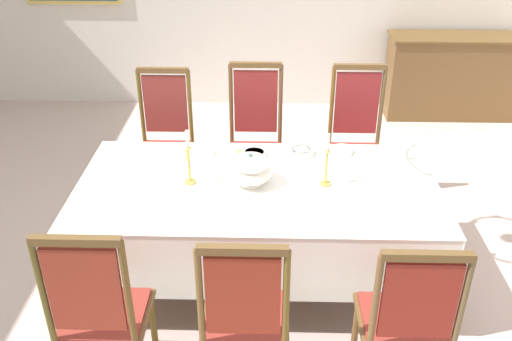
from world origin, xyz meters
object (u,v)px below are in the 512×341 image
(chair_south_a, at_px, (100,312))
(spoon_primary, at_px, (186,151))
(candlestick_west, at_px, (189,162))
(spoon_secondary, at_px, (239,153))
(bowl_near_right, at_px, (254,153))
(soup_tureen, at_px, (250,169))
(chair_north_c, at_px, (356,140))
(dining_table, at_px, (257,194))
(sideboard, at_px, (452,76))
(bowl_near_left, at_px, (203,152))
(bowl_far_right, at_px, (342,150))
(chair_south_c, at_px, (406,320))
(candlestick_east, at_px, (326,165))
(bowl_far_left, at_px, (301,151))
(chair_north_b, at_px, (255,139))
(chair_north_a, at_px, (165,140))
(chair_south_b, at_px, (245,316))

(chair_south_a, distance_m, spoon_primary, 1.41)
(candlestick_west, bearing_deg, spoon_secondary, 54.95)
(bowl_near_right, bearing_deg, candlestick_west, -136.06)
(soup_tureen, distance_m, spoon_secondary, 0.43)
(chair_south_a, distance_m, candlestick_west, 1.07)
(chair_north_c, distance_m, soup_tureen, 1.28)
(dining_table, relative_size, sideboard, 1.55)
(bowl_near_left, bearing_deg, bowl_far_right, 2.82)
(soup_tureen, bearing_deg, chair_south_c, -50.29)
(soup_tureen, bearing_deg, candlestick_east, 0.00)
(bowl_far_left, bearing_deg, bowl_near_right, -172.86)
(chair_south_c, bearing_deg, candlestick_east, 109.05)
(chair_north_b, height_order, chair_south_c, chair_north_b)
(chair_north_a, xyz_separation_m, bowl_far_left, (1.05, -0.55, 0.20))
(chair_north_a, distance_m, bowl_far_right, 1.45)
(chair_north_c, height_order, bowl_far_right, chair_north_c)
(soup_tureen, relative_size, bowl_near_left, 1.62)
(bowl_far_left, height_order, spoon_primary, bowl_far_left)
(chair_south_c, height_order, bowl_near_right, chair_south_c)
(candlestick_west, distance_m, candlestick_east, 0.84)
(chair_north_b, bearing_deg, chair_south_c, 112.37)
(candlestick_east, relative_size, bowl_near_right, 2.17)
(chair_south_c, xyz_separation_m, sideboard, (1.31, 3.85, -0.11))
(soup_tureen, bearing_deg, chair_north_a, 126.49)
(chair_south_b, xyz_separation_m, chair_north_c, (0.79, 1.93, 0.03))
(spoon_primary, bearing_deg, chair_south_c, -55.68)
(dining_table, distance_m, candlestick_west, 0.48)
(chair_north_a, relative_size, chair_north_c, 0.97)
(chair_south_c, distance_m, spoon_primary, 1.87)
(chair_north_c, relative_size, sideboard, 0.82)
(bowl_near_right, height_order, spoon_secondary, bowl_near_right)
(chair_south_b, relative_size, spoon_secondary, 6.18)
(sideboard, bearing_deg, spoon_primary, 43.89)
(chair_south_a, height_order, chair_north_b, chair_north_b)
(candlestick_east, bearing_deg, chair_south_c, -70.95)
(sideboard, bearing_deg, chair_south_b, 61.31)
(chair_south_b, distance_m, sideboard, 4.39)
(bowl_near_left, distance_m, bowl_far_left, 0.68)
(bowl_far_right, bearing_deg, candlestick_east, -109.50)
(chair_south_b, xyz_separation_m, chair_north_b, (0.00, 1.93, 0.03))
(soup_tureen, xyz_separation_m, bowl_far_right, (0.62, 0.44, -0.08))
(bowl_near_right, bearing_deg, candlestick_east, -39.79)
(chair_south_c, relative_size, soup_tureen, 4.07)
(chair_north_b, bearing_deg, chair_south_b, 90.00)
(chair_south_c, bearing_deg, chair_north_b, 112.37)
(sideboard, bearing_deg, dining_table, 54.41)
(bowl_near_right, xyz_separation_m, bowl_far_right, (0.61, 0.06, 0.00))
(chair_north_a, xyz_separation_m, chair_south_b, (0.72, -1.92, -0.01))
(soup_tureen, xyz_separation_m, spoon_primary, (-0.46, 0.42, -0.10))
(chair_north_a, bearing_deg, sideboard, -145.71)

